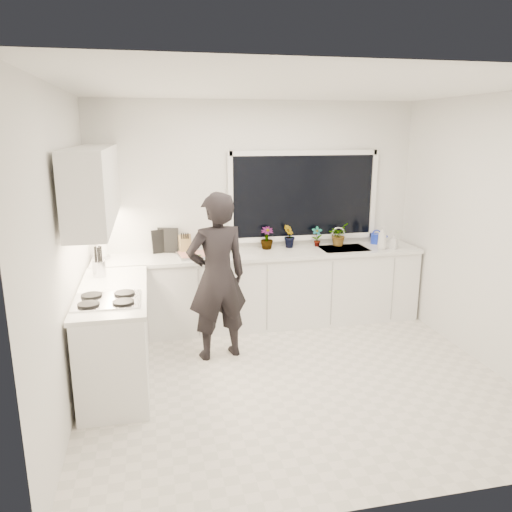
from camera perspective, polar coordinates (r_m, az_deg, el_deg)
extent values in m
cube|color=beige|center=(5.02, 4.38, -13.90)|extent=(4.00, 3.50, 0.02)
cube|color=white|center=(6.21, 0.03, 4.94)|extent=(4.00, 0.02, 2.70)
cube|color=white|center=(4.41, -21.17, 0.13)|extent=(0.02, 3.50, 2.70)
cube|color=white|center=(5.46, 25.36, 2.27)|extent=(0.02, 3.50, 2.70)
cube|color=white|center=(4.44, 5.08, 18.80)|extent=(4.00, 3.50, 0.02)
cube|color=black|center=(6.30, 5.47, 6.85)|extent=(1.80, 0.02, 1.00)
cube|color=white|center=(6.14, 0.63, -3.94)|extent=(3.92, 0.58, 0.88)
cube|color=white|center=(4.98, -15.73, -8.90)|extent=(0.58, 1.60, 0.88)
cube|color=silver|center=(6.00, 0.67, 0.21)|extent=(3.94, 0.62, 0.04)
cube|color=silver|center=(4.82, -16.09, -3.86)|extent=(0.62, 1.60, 0.04)
cube|color=white|center=(4.99, -17.98, 7.76)|extent=(0.34, 2.10, 0.70)
cube|color=silver|center=(6.32, 9.97, 0.45)|extent=(0.58, 0.42, 0.14)
cylinder|color=silver|center=(6.47, 9.37, 2.24)|extent=(0.03, 0.03, 0.22)
cube|color=black|center=(4.48, -16.65, -4.81)|extent=(0.56, 0.48, 0.03)
imported|color=black|center=(5.16, -4.47, -2.39)|extent=(0.72, 0.54, 1.76)
cube|color=silver|center=(5.85, -6.55, 0.12)|extent=(0.52, 0.41, 0.03)
cube|color=red|center=(5.85, -6.55, 0.28)|extent=(0.47, 0.36, 0.01)
cylinder|color=#152DC7|center=(6.64, 13.57, 1.94)|extent=(0.17, 0.17, 0.13)
cylinder|color=silver|center=(5.96, -17.21, 0.95)|extent=(0.11, 0.11, 0.26)
cube|color=olive|center=(5.99, -8.09, 1.32)|extent=(0.15, 0.12, 0.22)
cylinder|color=#B2B2B7|center=(5.24, -17.48, -1.40)|extent=(0.16, 0.16, 0.16)
cube|color=black|center=(6.07, -10.81, 1.67)|extent=(0.22, 0.08, 0.28)
cube|color=black|center=(6.07, -10.05, 1.80)|extent=(0.25, 0.09, 0.30)
imported|color=#26662D|center=(6.15, 1.24, 2.06)|extent=(0.17, 0.17, 0.28)
imported|color=#26662D|center=(6.22, 3.87, 2.28)|extent=(0.15, 0.18, 0.30)
imported|color=#26662D|center=(6.33, 6.97, 2.21)|extent=(0.15, 0.12, 0.26)
imported|color=#26662D|center=(6.42, 9.37, 2.43)|extent=(0.33, 0.34, 0.28)
imported|color=#D8BF66|center=(6.33, 14.23, 2.03)|extent=(0.14, 0.14, 0.29)
imported|color=#D8BF66|center=(6.41, 15.49, 1.66)|extent=(0.12, 0.12, 0.19)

